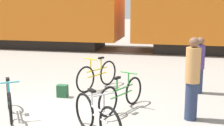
{
  "coord_description": "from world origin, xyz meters",
  "views": [
    {
      "loc": [
        2.73,
        -6.4,
        2.56
      ],
      "look_at": [
        1.16,
        0.83,
        1.1
      ],
      "focal_mm": 50.0,
      "sensor_mm": 36.0,
      "label": 1
    }
  ],
  "objects_px": {
    "bicycle_yellow": "(97,75)",
    "bicycle_green": "(122,95)",
    "person_in_purple": "(199,65)",
    "backpack": "(62,91)",
    "bicycle_teal": "(9,100)",
    "bicycle_silver": "(97,117)",
    "freight_train": "(128,0)",
    "person_in_tan": "(192,79)"
  },
  "relations": [
    {
      "from": "bicycle_yellow",
      "to": "bicycle_green",
      "type": "bearing_deg",
      "value": -58.3
    },
    {
      "from": "bicycle_yellow",
      "to": "person_in_purple",
      "type": "bearing_deg",
      "value": 3.26
    },
    {
      "from": "backpack",
      "to": "bicycle_teal",
      "type": "bearing_deg",
      "value": -111.77
    },
    {
      "from": "bicycle_green",
      "to": "bicycle_silver",
      "type": "relative_size",
      "value": 1.32
    },
    {
      "from": "person_in_purple",
      "to": "bicycle_silver",
      "type": "bearing_deg",
      "value": 164.07
    },
    {
      "from": "freight_train",
      "to": "person_in_tan",
      "type": "bearing_deg",
      "value": -72.62
    },
    {
      "from": "bicycle_teal",
      "to": "bicycle_green",
      "type": "height_order",
      "value": "bicycle_green"
    },
    {
      "from": "backpack",
      "to": "person_in_purple",
      "type": "bearing_deg",
      "value": 18.08
    },
    {
      "from": "bicycle_teal",
      "to": "bicycle_yellow",
      "type": "relative_size",
      "value": 0.87
    },
    {
      "from": "bicycle_green",
      "to": "person_in_tan",
      "type": "relative_size",
      "value": 0.91
    },
    {
      "from": "bicycle_silver",
      "to": "person_in_tan",
      "type": "height_order",
      "value": "person_in_tan"
    },
    {
      "from": "bicycle_teal",
      "to": "bicycle_yellow",
      "type": "distance_m",
      "value": 2.96
    },
    {
      "from": "freight_train",
      "to": "person_in_purple",
      "type": "height_order",
      "value": "freight_train"
    },
    {
      "from": "bicycle_teal",
      "to": "person_in_tan",
      "type": "height_order",
      "value": "person_in_tan"
    },
    {
      "from": "bicycle_green",
      "to": "person_in_tan",
      "type": "xyz_separation_m",
      "value": [
        1.6,
        -0.27,
        0.55
      ]
    },
    {
      "from": "freight_train",
      "to": "person_in_tan",
      "type": "xyz_separation_m",
      "value": [
        3.04,
        -9.72,
        -1.73
      ]
    },
    {
      "from": "bicycle_teal",
      "to": "person_in_tan",
      "type": "xyz_separation_m",
      "value": [
        4.01,
        0.66,
        0.56
      ]
    },
    {
      "from": "person_in_tan",
      "to": "backpack",
      "type": "xyz_separation_m",
      "value": [
        -3.37,
        0.96,
        -0.76
      ]
    },
    {
      "from": "person_in_tan",
      "to": "backpack",
      "type": "height_order",
      "value": "person_in_tan"
    },
    {
      "from": "bicycle_green",
      "to": "person_in_tan",
      "type": "bearing_deg",
      "value": -9.7
    },
    {
      "from": "person_in_purple",
      "to": "person_in_tan",
      "type": "height_order",
      "value": "person_in_tan"
    },
    {
      "from": "freight_train",
      "to": "bicycle_yellow",
      "type": "distance_m",
      "value": 8.07
    },
    {
      "from": "freight_train",
      "to": "bicycle_silver",
      "type": "distance_m",
      "value": 11.34
    },
    {
      "from": "bicycle_teal",
      "to": "backpack",
      "type": "distance_m",
      "value": 1.75
    },
    {
      "from": "freight_train",
      "to": "backpack",
      "type": "relative_size",
      "value": 168.72
    },
    {
      "from": "bicycle_green",
      "to": "person_in_tan",
      "type": "height_order",
      "value": "person_in_tan"
    },
    {
      "from": "bicycle_silver",
      "to": "backpack",
      "type": "relative_size",
      "value": 3.7
    },
    {
      "from": "bicycle_silver",
      "to": "person_in_tan",
      "type": "relative_size",
      "value": 0.69
    },
    {
      "from": "bicycle_teal",
      "to": "backpack",
      "type": "xyz_separation_m",
      "value": [
        0.65,
        1.62,
        -0.2
      ]
    },
    {
      "from": "person_in_tan",
      "to": "bicycle_yellow",
      "type": "bearing_deg",
      "value": 129.38
    },
    {
      "from": "bicycle_teal",
      "to": "backpack",
      "type": "relative_size",
      "value": 4.3
    },
    {
      "from": "bicycle_yellow",
      "to": "bicycle_silver",
      "type": "relative_size",
      "value": 1.33
    },
    {
      "from": "bicycle_yellow",
      "to": "bicycle_silver",
      "type": "xyz_separation_m",
      "value": [
        0.86,
        -3.29,
        -0.01
      ]
    },
    {
      "from": "bicycle_green",
      "to": "person_in_purple",
      "type": "bearing_deg",
      "value": 45.11
    },
    {
      "from": "bicycle_teal",
      "to": "backpack",
      "type": "bearing_deg",
      "value": 68.23
    },
    {
      "from": "bicycle_teal",
      "to": "person_in_tan",
      "type": "bearing_deg",
      "value": 9.28
    },
    {
      "from": "freight_train",
      "to": "person_in_purple",
      "type": "distance_m",
      "value": 8.47
    },
    {
      "from": "person_in_purple",
      "to": "backpack",
      "type": "distance_m",
      "value": 3.87
    },
    {
      "from": "person_in_purple",
      "to": "bicycle_teal",
      "type": "bearing_deg",
      "value": 137.99
    },
    {
      "from": "person_in_purple",
      "to": "bicycle_yellow",
      "type": "bearing_deg",
      "value": 108.02
    },
    {
      "from": "bicycle_green",
      "to": "bicycle_silver",
      "type": "distance_m",
      "value": 1.6
    },
    {
      "from": "bicycle_teal",
      "to": "bicycle_green",
      "type": "distance_m",
      "value": 2.58
    }
  ]
}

